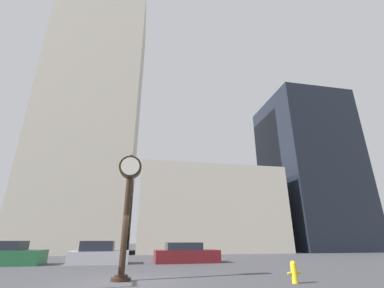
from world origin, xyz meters
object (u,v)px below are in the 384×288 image
object	(u,v)px
car_silver	(99,254)
street_clock	(128,196)
car_maroon	(186,254)
car_green	(3,255)
fire_hydrant_near	(294,272)

from	to	relation	value
car_silver	street_clock	bearing A→B (deg)	-77.11
car_silver	car_maroon	world-z (taller)	car_silver
car_green	fire_hydrant_near	xyz separation A→B (m)	(14.29, -9.83, -0.22)
street_clock	car_green	size ratio (longest dim) A/B	1.13
car_maroon	fire_hydrant_near	world-z (taller)	car_maroon
street_clock	car_maroon	bearing A→B (deg)	63.36
street_clock	fire_hydrant_near	xyz separation A→B (m)	(6.46, -1.86, -2.93)
street_clock	car_maroon	distance (m)	9.20
car_maroon	fire_hydrant_near	size ratio (longest dim) A/B	5.88
car_green	street_clock	bearing A→B (deg)	-45.25
car_green	car_maroon	bearing A→B (deg)	-0.35
car_silver	fire_hydrant_near	xyz separation A→B (m)	(8.46, -9.81, -0.21)
car_green	car_maroon	world-z (taller)	car_green
street_clock	car_silver	bearing A→B (deg)	104.14
street_clock	car_silver	size ratio (longest dim) A/B	1.36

